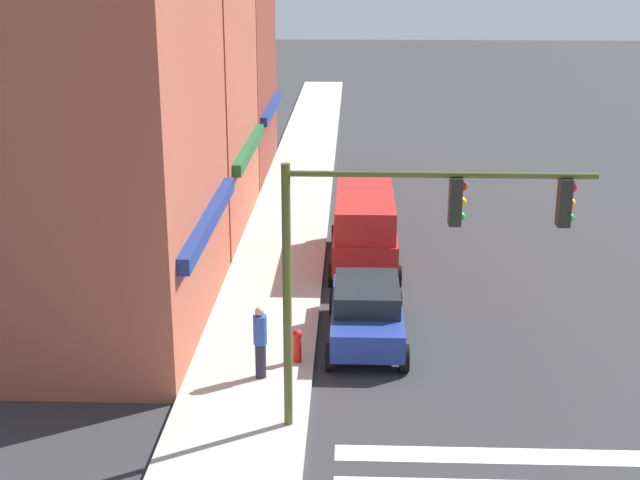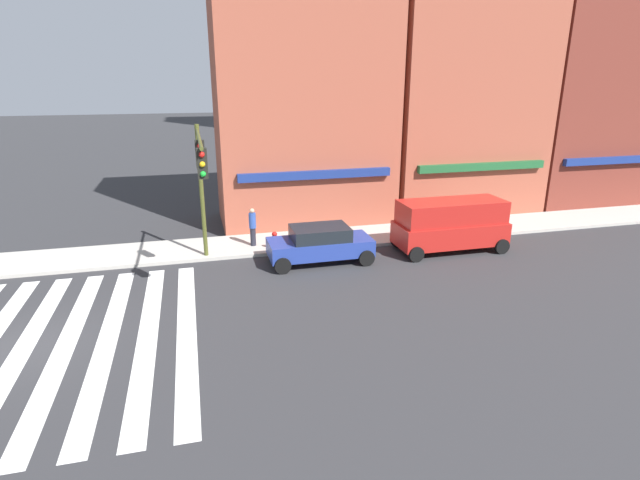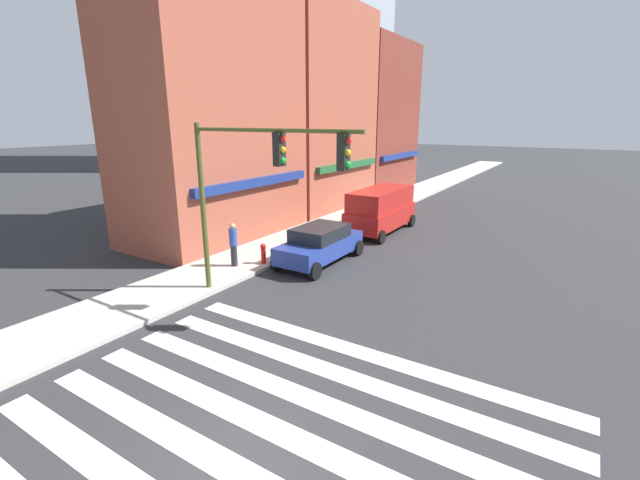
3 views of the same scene
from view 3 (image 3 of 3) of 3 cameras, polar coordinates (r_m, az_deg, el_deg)
The scene contains 9 objects.
ground_plane at distance 8.59m, azimuth -11.35°, elevation -27.87°, with size 200.00×200.00×0.00m, color #2D2D30.
sidewalk_left at distance 14.02m, azimuth -34.84°, elevation -11.75°, with size 120.00×3.00×0.15m.
crosswalk_stripes at distance 8.59m, azimuth -11.36°, elevation -27.85°, with size 9.94×10.80×0.01m.
storefront_row at distance 28.58m, azimuth -1.96°, elevation 17.65°, with size 27.03×5.30×15.49m.
traffic_signal at distance 13.20m, azimuth -8.82°, elevation 8.56°, with size 0.32×6.08×5.79m.
sedan_blue at distance 17.99m, azimuth 0.00°, elevation -0.49°, with size 4.41×2.02×1.59m.
van_red at distance 23.14m, azimuth 8.11°, elevation 4.18°, with size 5.01×2.22×2.34m.
pedestrian_blue_shirt at distance 17.49m, azimuth -11.48°, elevation -0.51°, with size 0.32×0.32×1.77m.
fire_hydrant at distance 17.72m, azimuth -7.57°, elevation -1.66°, with size 0.24×0.24×0.84m.
Camera 3 is at (-4.34, -4.50, 5.89)m, focal length 24.00 mm.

